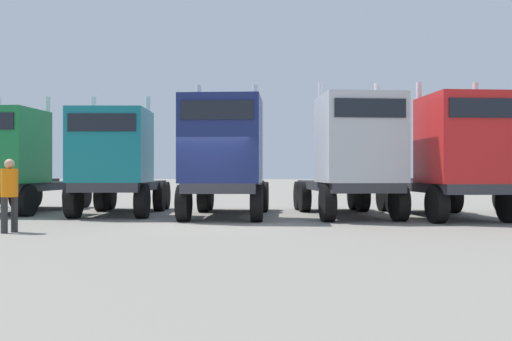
{
  "coord_description": "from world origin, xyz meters",
  "views": [
    {
      "loc": [
        3.15,
        -15.27,
        1.49
      ],
      "look_at": [
        1.05,
        4.02,
        1.54
      ],
      "focal_mm": 38.74,
      "sensor_mm": 36.0,
      "label": 1
    }
  ],
  "objects_px": {
    "semi_truck_navy": "(225,157)",
    "semi_truck_red": "(456,156)",
    "semi_truck_green": "(12,160)",
    "visitor_in_hivis": "(9,190)",
    "semi_truck_silver": "(353,156)",
    "semi_truck_teal": "(116,161)"
  },
  "relations": [
    {
      "from": "semi_truck_navy",
      "to": "semi_truck_red",
      "type": "xyz_separation_m",
      "value": [
        7.3,
        0.37,
        -0.0
      ]
    },
    {
      "from": "semi_truck_green",
      "to": "semi_truck_navy",
      "type": "distance_m",
      "value": 7.9
    },
    {
      "from": "semi_truck_teal",
      "to": "semi_truck_red",
      "type": "relative_size",
      "value": 0.9
    },
    {
      "from": "visitor_in_hivis",
      "to": "semi_truck_navy",
      "type": "bearing_deg",
      "value": 70.45
    },
    {
      "from": "semi_truck_silver",
      "to": "semi_truck_green",
      "type": "bearing_deg",
      "value": -103.51
    },
    {
      "from": "semi_truck_teal",
      "to": "visitor_in_hivis",
      "type": "relative_size",
      "value": 3.28
    },
    {
      "from": "visitor_in_hivis",
      "to": "semi_truck_silver",
      "type": "bearing_deg",
      "value": 55.6
    },
    {
      "from": "semi_truck_green",
      "to": "visitor_in_hivis",
      "type": "relative_size",
      "value": 3.31
    },
    {
      "from": "semi_truck_green",
      "to": "semi_truck_teal",
      "type": "xyz_separation_m",
      "value": [
        3.99,
        -0.47,
        -0.06
      ]
    },
    {
      "from": "semi_truck_silver",
      "to": "semi_truck_teal",
      "type": "bearing_deg",
      "value": -101.48
    },
    {
      "from": "semi_truck_navy",
      "to": "semi_truck_red",
      "type": "distance_m",
      "value": 7.31
    },
    {
      "from": "semi_truck_teal",
      "to": "visitor_in_hivis",
      "type": "height_order",
      "value": "semi_truck_teal"
    },
    {
      "from": "semi_truck_green",
      "to": "semi_truck_silver",
      "type": "distance_m",
      "value": 11.96
    },
    {
      "from": "semi_truck_green",
      "to": "semi_truck_red",
      "type": "bearing_deg",
      "value": 86.39
    },
    {
      "from": "semi_truck_red",
      "to": "semi_truck_green",
      "type": "bearing_deg",
      "value": -103.3
    },
    {
      "from": "semi_truck_green",
      "to": "visitor_in_hivis",
      "type": "bearing_deg",
      "value": 28.57
    },
    {
      "from": "semi_truck_silver",
      "to": "semi_truck_red",
      "type": "height_order",
      "value": "semi_truck_silver"
    },
    {
      "from": "semi_truck_red",
      "to": "semi_truck_silver",
      "type": "bearing_deg",
      "value": -103.35
    },
    {
      "from": "semi_truck_green",
      "to": "semi_truck_red",
      "type": "xyz_separation_m",
      "value": [
        15.12,
        -0.71,
        0.07
      ]
    },
    {
      "from": "semi_truck_red",
      "to": "visitor_in_hivis",
      "type": "bearing_deg",
      "value": -77.38
    },
    {
      "from": "semi_truck_silver",
      "to": "visitor_in_hivis",
      "type": "xyz_separation_m",
      "value": [
        -8.67,
        -5.23,
        -0.94
      ]
    },
    {
      "from": "semi_truck_green",
      "to": "semi_truck_navy",
      "type": "xyz_separation_m",
      "value": [
        7.83,
        -1.08,
        0.07
      ]
    }
  ]
}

